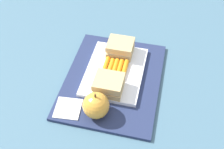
{
  "coord_description": "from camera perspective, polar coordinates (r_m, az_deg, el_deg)",
  "views": [
    {
      "loc": [
        0.55,
        0.13,
        0.65
      ],
      "look_at": [
        0.01,
        0.0,
        0.04
      ],
      "focal_mm": 45.64,
      "sensor_mm": 36.0,
      "label": 1
    }
  ],
  "objects": [
    {
      "name": "ground_plane",
      "position": [
        0.86,
        0.19,
        -1.28
      ],
      "size": [
        2.4,
        2.4,
        0.0
      ],
      "primitive_type": "plane",
      "color": "#42667A"
    },
    {
      "name": "food_tray",
      "position": [
        0.87,
        0.57,
        0.63
      ],
      "size": [
        0.23,
        0.17,
        0.01
      ],
      "primitive_type": "cube",
      "color": "white",
      "rests_on": "lunchbag_mat"
    },
    {
      "name": "apple",
      "position": [
        0.75,
        -3.23,
        -6.2
      ],
      "size": [
        0.07,
        0.07,
        0.08
      ],
      "color": "gold",
      "rests_on": "lunchbag_mat"
    },
    {
      "name": "carrot_sticks_bundle",
      "position": [
        0.86,
        0.58,
        1.21
      ],
      "size": [
        0.08,
        0.07,
        0.02
      ],
      "color": "orange",
      "rests_on": "food_tray"
    },
    {
      "name": "lunchbag_mat",
      "position": [
        0.86,
        0.19,
        -1.06
      ],
      "size": [
        0.36,
        0.28,
        0.01
      ],
      "primitive_type": "cube",
      "color": "navy",
      "rests_on": "ground_plane"
    },
    {
      "name": "paper_napkin",
      "position": [
        0.79,
        -8.81,
        -6.7
      ],
      "size": [
        0.08,
        0.08,
        0.0
      ],
      "primitive_type": "cube",
      "rotation": [
        0.0,
        0.0,
        0.09
      ],
      "color": "white",
      "rests_on": "lunchbag_mat"
    },
    {
      "name": "sandwich_half_left",
      "position": [
        0.9,
        1.68,
        5.39
      ],
      "size": [
        0.07,
        0.08,
        0.04
      ],
      "color": "tan",
      "rests_on": "food_tray"
    },
    {
      "name": "sandwich_half_right",
      "position": [
        0.8,
        -0.67,
        -2.01
      ],
      "size": [
        0.07,
        0.08,
        0.04
      ],
      "color": "tan",
      "rests_on": "food_tray"
    }
  ]
}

